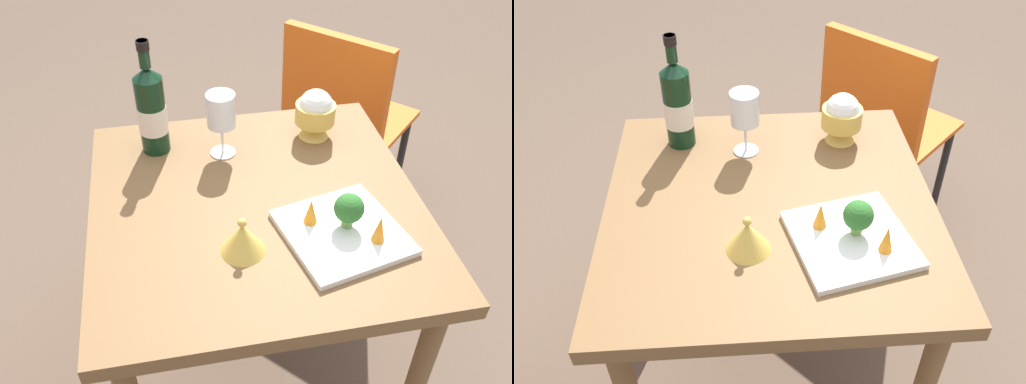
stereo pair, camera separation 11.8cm
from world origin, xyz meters
TOP-DOWN VIEW (x-y plane):
  - ground_plane at (0.00, 0.00)m, footprint 8.00×8.00m
  - dining_table at (0.00, 0.00)m, footprint 0.79×0.79m
  - chair_near_window at (0.45, 0.67)m, footprint 0.57×0.57m
  - wine_bottle at (-0.22, 0.27)m, footprint 0.08×0.08m
  - wine_glass at (-0.05, 0.21)m, footprint 0.08×0.08m
  - rice_bowl at (0.21, 0.25)m, footprint 0.11×0.11m
  - rice_bowl_lid at (-0.06, -0.16)m, footprint 0.10×0.10m
  - serving_plate at (0.17, -0.15)m, footprint 0.30×0.30m
  - broccoli_floret at (0.18, -0.14)m, footprint 0.07×0.07m
  - carrot_garnish_left at (0.10, -0.11)m, footprint 0.03×0.03m
  - carrot_garnish_right at (0.23, -0.19)m, footprint 0.03×0.03m

SIDE VIEW (x-z plane):
  - ground_plane at x=0.00m, z-range 0.00..0.00m
  - chair_near_window at x=0.45m, z-range 0.10..0.95m
  - dining_table at x=0.00m, z-range 0.27..0.99m
  - serving_plate at x=0.17m, z-range 0.73..0.74m
  - rice_bowl_lid at x=-0.06m, z-range 0.72..0.81m
  - carrot_garnish_left at x=0.10m, z-range 0.74..0.81m
  - carrot_garnish_right at x=0.23m, z-range 0.74..0.81m
  - broccoli_floret at x=0.18m, z-range 0.75..0.83m
  - rice_bowl at x=0.21m, z-range 0.73..0.87m
  - wine_bottle at x=-0.22m, z-range 0.69..1.00m
  - wine_glass at x=-0.05m, z-range 0.77..0.94m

